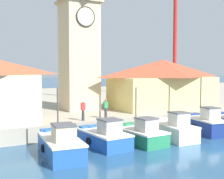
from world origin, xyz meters
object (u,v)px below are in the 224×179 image
object	(u,v)px
fishing_boat_center	(204,124)
fishing_boat_mid_left	(173,129)
dock_worker_along_quay	(83,110)
port_crane_near	(174,44)
fishing_boat_far_left	(61,145)
dock_worker_near_tower	(106,108)
clock_tower	(79,39)
port_crane_far	(83,38)
fishing_boat_left_outer	(104,137)
fishing_boat_left_inner	(141,134)
warehouse_right	(163,83)

from	to	relation	value
fishing_boat_center	fishing_boat_mid_left	bearing A→B (deg)	-173.88
fishing_boat_center	dock_worker_along_quay	bearing A→B (deg)	156.45
fishing_boat_center	port_crane_near	xyz separation A→B (m)	(11.51, 17.87, 8.10)
fishing_boat_far_left	dock_worker_near_tower	size ratio (longest dim) A/B	3.24
fishing_boat_far_left	clock_tower	world-z (taller)	clock_tower
port_crane_far	dock_worker_near_tower	xyz separation A→B (m)	(-5.30, -17.26, -7.41)
fishing_boat_far_left	dock_worker_near_tower	distance (m)	7.54
dock_worker_along_quay	fishing_boat_left_outer	bearing A→B (deg)	-91.04
fishing_boat_left_outer	fishing_boat_left_inner	size ratio (longest dim) A/B	1.02
fishing_boat_left_inner	port_crane_far	world-z (taller)	port_crane_far
clock_tower	fishing_boat_far_left	bearing A→B (deg)	-117.58
fishing_boat_mid_left	fishing_boat_far_left	bearing A→B (deg)	-177.32
warehouse_right	dock_worker_near_tower	bearing A→B (deg)	-157.58
fishing_boat_far_left	warehouse_right	size ratio (longest dim) A/B	0.47
fishing_boat_center	port_crane_near	bearing A→B (deg)	57.22
fishing_boat_left_outer	clock_tower	bearing A→B (deg)	76.99
dock_worker_near_tower	fishing_boat_mid_left	bearing A→B (deg)	-52.41
dock_worker_near_tower	dock_worker_along_quay	xyz separation A→B (m)	(-2.08, -0.12, 0.00)
warehouse_right	port_crane_far	world-z (taller)	port_crane_far
warehouse_right	port_crane_far	xyz separation A→B (m)	(-3.32, 13.70, 5.67)
dock_worker_near_tower	dock_worker_along_quay	world-z (taller)	same
port_crane_near	dock_worker_near_tower	size ratio (longest dim) A/B	12.65
fishing_boat_left_outer	port_crane_far	world-z (taller)	port_crane_far
fishing_boat_mid_left	port_crane_far	bearing A→B (deg)	85.10
dock_worker_along_quay	fishing_boat_center	bearing A→B (deg)	-23.55
fishing_boat_left_outer	fishing_boat_center	size ratio (longest dim) A/B	0.96
fishing_boat_far_left	port_crane_near	xyz separation A→B (m)	(24.12, 18.68, 8.16)
fishing_boat_left_outer	fishing_boat_left_inner	bearing A→B (deg)	-8.83
fishing_boat_center	clock_tower	distance (m)	14.38
clock_tower	fishing_boat_mid_left	bearing A→B (deg)	-73.15
fishing_boat_mid_left	fishing_boat_center	xyz separation A→B (m)	(3.58, 0.38, 0.05)
fishing_boat_left_outer	port_crane_far	distance (m)	24.16
port_crane_near	dock_worker_along_quay	bearing A→B (deg)	-145.98
clock_tower	port_crane_far	distance (m)	12.24
fishing_boat_center	dock_worker_along_quay	xyz separation A→B (m)	(-9.10, 3.96, 1.25)
fishing_boat_center	warehouse_right	xyz separation A→B (m)	(1.60, 7.64, 2.99)
fishing_boat_far_left	port_crane_far	distance (m)	26.17
fishing_boat_mid_left	dock_worker_near_tower	size ratio (longest dim) A/B	2.68
fishing_boat_left_inner	dock_worker_along_quay	distance (m)	5.21
fishing_boat_far_left	port_crane_far	size ratio (longest dim) A/B	0.26
fishing_boat_mid_left	dock_worker_near_tower	bearing A→B (deg)	127.59
fishing_boat_far_left	fishing_boat_left_outer	size ratio (longest dim) A/B	1.19
fishing_boat_left_inner	dock_worker_along_quay	size ratio (longest dim) A/B	2.67
port_crane_near	dock_worker_near_tower	xyz separation A→B (m)	(-18.53, -13.79, -6.85)
fishing_boat_far_left	port_crane_near	distance (m)	31.58
fishing_boat_far_left	fishing_boat_center	distance (m)	12.63
fishing_boat_center	dock_worker_near_tower	size ratio (longest dim) A/B	2.85
fishing_boat_far_left	fishing_boat_mid_left	distance (m)	9.04
clock_tower	port_crane_near	world-z (taller)	port_crane_near
fishing_boat_far_left	port_crane_near	world-z (taller)	port_crane_near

